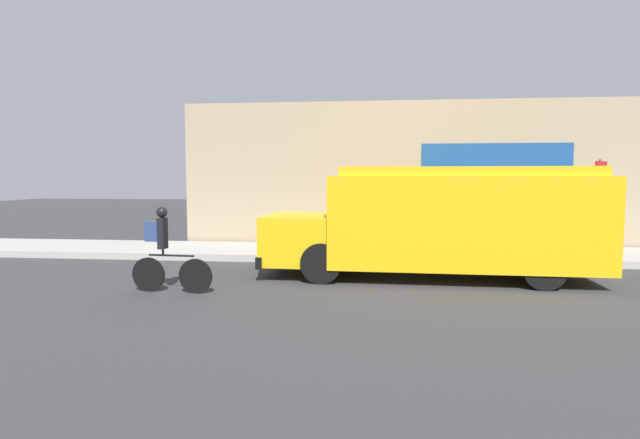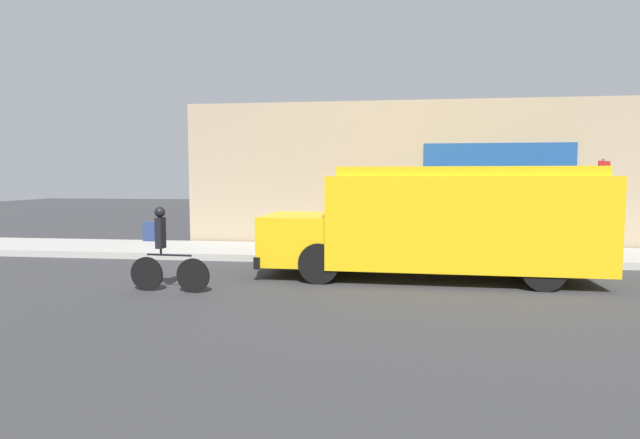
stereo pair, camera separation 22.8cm
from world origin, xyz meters
The scene contains 7 objects.
ground_plane centered at (0.00, 0.00, 0.00)m, with size 70.00×70.00×0.00m, color #38383A.
sidewalk centered at (0.00, 1.27, 0.09)m, with size 28.00×2.54×0.17m.
storefront centered at (0.08, 2.71, 2.17)m, with size 14.04×0.78×4.32m.
school_bus centered at (0.09, -1.46, 1.21)m, with size 6.89×2.72×2.31m.
cyclist centered at (-5.12, -3.38, 0.77)m, with size 1.55×0.21×1.57m.
stop_sign_post centered at (4.09, 0.67, 1.76)m, with size 0.45×0.45×2.37m.
trash_bin centered at (1.68, 2.09, 0.65)m, with size 0.53×0.53×0.96m.
Camera 2 is at (-1.10, -12.02, 2.10)m, focal length 28.00 mm.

